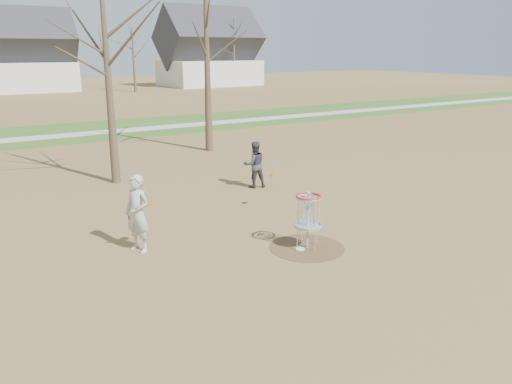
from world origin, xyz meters
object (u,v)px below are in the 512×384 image
(disc_grounded, at_px, (300,249))
(disc_golf_basket, at_px, (308,211))
(player_standing, at_px, (137,213))
(player_throwing, at_px, (255,165))

(disc_grounded, height_order, disc_golf_basket, disc_golf_basket)
(player_standing, distance_m, player_throwing, 6.25)
(player_standing, bearing_deg, player_throwing, 95.14)
(player_standing, xyz_separation_m, disc_grounded, (3.22, -1.98, -0.90))
(player_throwing, bearing_deg, disc_golf_basket, 84.86)
(player_throwing, relative_size, disc_grounded, 7.24)
(player_throwing, distance_m, disc_golf_basket, 5.62)
(player_standing, xyz_separation_m, player_throwing, (5.28, 3.34, -0.12))
(disc_golf_basket, bearing_deg, disc_grounded, -177.24)
(player_throwing, bearing_deg, player_standing, 46.27)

